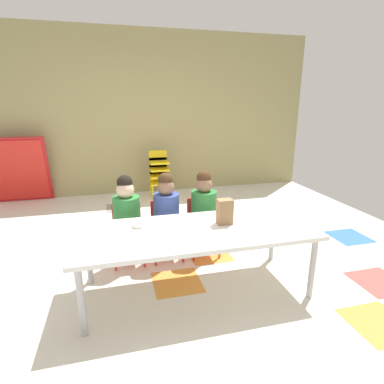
# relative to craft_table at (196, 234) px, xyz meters

# --- Properties ---
(ground_plane) EXTENTS (6.18, 5.38, 0.02)m
(ground_plane) POSITION_rel_craft_table_xyz_m (-0.13, 0.59, -0.54)
(ground_plane) COLOR silver
(back_wall) EXTENTS (6.18, 0.10, 2.78)m
(back_wall) POSITION_rel_craft_table_xyz_m (-0.14, 3.29, 0.86)
(back_wall) COLOR tan
(back_wall) RESTS_ON ground_plane
(craft_table) EXTENTS (1.97, 0.79, 0.57)m
(craft_table) POSITION_rel_craft_table_xyz_m (0.00, 0.00, 0.00)
(craft_table) COLOR white
(craft_table) RESTS_ON ground_plane
(seated_child_near_camera) EXTENTS (0.32, 0.31, 0.92)m
(seated_child_near_camera) POSITION_rel_craft_table_xyz_m (-0.54, 0.62, 0.03)
(seated_child_near_camera) COLOR red
(seated_child_near_camera) RESTS_ON ground_plane
(seated_child_middle_seat) EXTENTS (0.32, 0.32, 0.92)m
(seated_child_middle_seat) POSITION_rel_craft_table_xyz_m (-0.15, 0.62, 0.03)
(seated_child_middle_seat) COLOR red
(seated_child_middle_seat) RESTS_ON ground_plane
(seated_child_far_right) EXTENTS (0.32, 0.31, 0.92)m
(seated_child_far_right) POSITION_rel_craft_table_xyz_m (0.25, 0.62, 0.03)
(seated_child_far_right) COLOR red
(seated_child_far_right) RESTS_ON ground_plane
(kid_chair_yellow_stack) EXTENTS (0.32, 0.30, 0.80)m
(kid_chair_yellow_stack) POSITION_rel_craft_table_xyz_m (0.09, 2.83, -0.07)
(kid_chair_yellow_stack) COLOR yellow
(kid_chair_yellow_stack) RESTS_ON ground_plane
(folded_activity_table) EXTENTS (0.90, 0.29, 1.09)m
(folded_activity_table) POSITION_rel_craft_table_xyz_m (-2.14, 3.09, 0.01)
(folded_activity_table) COLOR red
(folded_activity_table) RESTS_ON ground_plane
(paper_bag_brown) EXTENTS (0.13, 0.09, 0.22)m
(paper_bag_brown) POSITION_rel_craft_table_xyz_m (0.27, 0.06, 0.15)
(paper_bag_brown) COLOR #9E754C
(paper_bag_brown) RESTS_ON craft_table
(paper_plate_near_edge) EXTENTS (0.18, 0.18, 0.01)m
(paper_plate_near_edge) POSITION_rel_craft_table_xyz_m (-0.47, 0.15, 0.05)
(paper_plate_near_edge) COLOR white
(paper_plate_near_edge) RESTS_ON craft_table
(paper_plate_center_table) EXTENTS (0.18, 0.18, 0.01)m
(paper_plate_center_table) POSITION_rel_craft_table_xyz_m (0.00, 0.02, 0.05)
(paper_plate_center_table) COLOR white
(paper_plate_center_table) RESTS_ON craft_table
(donut_powdered_on_plate) EXTENTS (0.11, 0.11, 0.03)m
(donut_powdered_on_plate) POSITION_rel_craft_table_xyz_m (-0.47, 0.15, 0.07)
(donut_powdered_on_plate) COLOR white
(donut_powdered_on_plate) RESTS_ON craft_table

